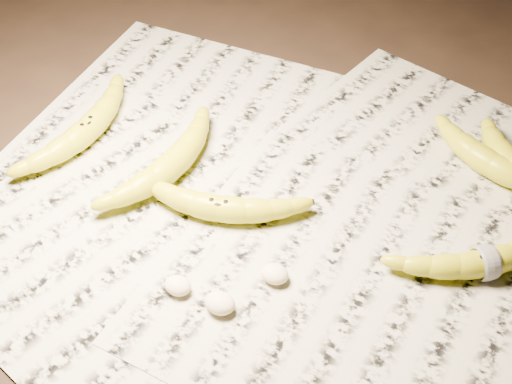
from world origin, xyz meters
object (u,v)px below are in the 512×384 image
at_px(banana_left_a, 86,128).
at_px(banana_upper_a, 494,163).
at_px(banana_left_b, 172,163).
at_px(banana_taped, 486,261).
at_px(banana_center, 219,206).

height_order(banana_left_a, banana_upper_a, same).
relative_size(banana_left_a, banana_left_b, 1.06).
bearing_deg(banana_taped, banana_upper_a, 60.10).
bearing_deg(banana_left_a, banana_upper_a, -68.52).
bearing_deg(banana_taped, banana_left_b, 142.75).
bearing_deg(banana_upper_a, banana_left_b, -134.99).
relative_size(banana_taped, banana_upper_a, 1.07).
height_order(banana_taped, banana_upper_a, banana_upper_a).
bearing_deg(banana_left_a, banana_left_b, -90.94).
xyz_separation_m(banana_left_b, banana_upper_a, (0.37, 0.18, -0.00)).
distance_m(banana_center, banana_taped, 0.32).
bearing_deg(banana_center, banana_upper_a, 23.17).
height_order(banana_center, banana_upper_a, banana_upper_a).
height_order(banana_left_a, banana_center, banana_left_a).
bearing_deg(banana_upper_a, banana_left_a, -142.40).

